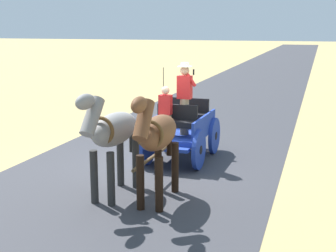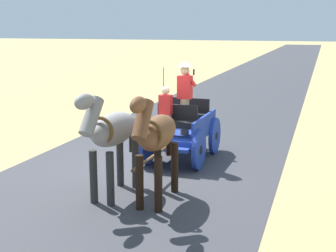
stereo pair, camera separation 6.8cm
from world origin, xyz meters
The scene contains 5 objects.
ground_plane centered at (0.00, 0.00, 0.00)m, with size 200.00×200.00×0.00m, color tan.
road_surface centered at (0.00, 0.00, 0.00)m, with size 6.28×160.00×0.01m, color #38383D.
horse_drawn_carriage centered at (-0.58, -0.70, 0.82)m, with size 1.45×4.51×2.50m.
horse_near_side centered at (-0.98, 2.33, 1.32)m, with size 0.61×2.13×2.21m.
horse_off_side centered at (-0.06, 2.32, 1.32)m, with size 0.66×2.13×2.21m.
Camera 1 is at (-3.85, 10.44, 3.36)m, focal length 50.09 mm.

